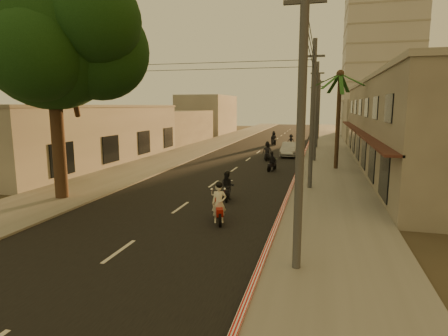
{
  "coord_description": "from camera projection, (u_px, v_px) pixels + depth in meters",
  "views": [
    {
      "loc": [
        6.81,
        -15.27,
        5.12
      ],
      "look_at": [
        1.3,
        5.75,
        1.5
      ],
      "focal_mm": 30.0,
      "sensor_mm": 36.0,
      "label": 1
    }
  ],
  "objects": [
    {
      "name": "distant_tower",
      "position": [
        381.0,
        54.0,
        64.25
      ],
      "size": [
        12.1,
        12.1,
        28.0
      ],
      "color": "#B7B5B2",
      "rests_on": "ground"
    },
    {
      "name": "palm_tree",
      "position": [
        340.0,
        80.0,
        29.2
      ],
      "size": [
        5.0,
        5.0,
        8.2
      ],
      "color": "black",
      "rests_on": "ground"
    },
    {
      "name": "scooter_far_b",
      "position": [
        291.0,
        141.0,
        47.76
      ],
      "size": [
        0.99,
        1.6,
        1.57
      ],
      "rotation": [
        0.0,
        0.0,
        0.03
      ],
      "color": "black",
      "rests_on": "ground"
    },
    {
      "name": "sidewalk_right",
      "position": [
        329.0,
        162.0,
        34.31
      ],
      "size": [
        5.0,
        140.0,
        0.12
      ],
      "primitive_type": "cube",
      "color": "slate",
      "rests_on": "ground"
    },
    {
      "name": "road",
      "position": [
        248.0,
        159.0,
        36.2
      ],
      "size": [
        10.0,
        140.0,
        0.02
      ],
      "primitive_type": "cube",
      "color": "black",
      "rests_on": "ground"
    },
    {
      "name": "sidewalk_left",
      "position": [
        176.0,
        156.0,
        38.06
      ],
      "size": [
        5.0,
        140.0,
        0.12
      ],
      "primitive_type": "cube",
      "color": "slate",
      "rests_on": "ground"
    },
    {
      "name": "parked_car",
      "position": [
        290.0,
        149.0,
        38.31
      ],
      "size": [
        1.82,
        4.46,
        1.43
      ],
      "primitive_type": "imported",
      "rotation": [
        0.0,
        0.0,
        -0.03
      ],
      "color": "#A3A6AC",
      "rests_on": "ground"
    },
    {
      "name": "filler_left_far",
      "position": [
        208.0,
        115.0,
        69.66
      ],
      "size": [
        8.0,
        14.0,
        7.0
      ],
      "primitive_type": "cube",
      "color": "#9E988F",
      "rests_on": "ground"
    },
    {
      "name": "broadleaf_tree",
      "position": [
        59.0,
        40.0,
        19.42
      ],
      "size": [
        9.6,
        8.7,
        12.1
      ],
      "color": "black",
      "rests_on": "ground"
    },
    {
      "name": "scooter_mid_a",
      "position": [
        227.0,
        187.0,
        20.41
      ],
      "size": [
        0.96,
        1.7,
        1.67
      ],
      "rotation": [
        0.0,
        0.0,
        0.16
      ],
      "color": "black",
      "rests_on": "ground"
    },
    {
      "name": "shophouse_row",
      "position": [
        414.0,
        124.0,
        30.2
      ],
      "size": [
        8.8,
        34.2,
        7.3
      ],
      "color": "gray",
      "rests_on": "ground"
    },
    {
      "name": "scooter_mid_b",
      "position": [
        272.0,
        162.0,
        29.62
      ],
      "size": [
        1.09,
        1.58,
        1.59
      ],
      "rotation": [
        0.0,
        0.0,
        -0.29
      ],
      "color": "black",
      "rests_on": "ground"
    },
    {
      "name": "utility_poles",
      "position": [
        317.0,
        90.0,
        33.57
      ],
      "size": [
        1.2,
        48.26,
        9.0
      ],
      "color": "#38383A",
      "rests_on": "ground"
    },
    {
      "name": "filler_left_near",
      "position": [
        170.0,
        127.0,
        52.7
      ],
      "size": [
        8.0,
        14.0,
        4.4
      ],
      "primitive_type": "cube",
      "color": "#9E988F",
      "rests_on": "ground"
    },
    {
      "name": "scooter_far_c",
      "position": [
        274.0,
        139.0,
        49.36
      ],
      "size": [
        1.27,
        1.77,
        1.86
      ],
      "rotation": [
        0.0,
        0.0,
        0.42
      ],
      "color": "black",
      "rests_on": "ground"
    },
    {
      "name": "ground",
      "position": [
        165.0,
        219.0,
        17.11
      ],
      "size": [
        160.0,
        160.0,
        0.0
      ],
      "primitive_type": "plane",
      "color": "#383023",
      "rests_on": "ground"
    },
    {
      "name": "curb_stripe",
      "position": [
        299.0,
        169.0,
        30.13
      ],
      "size": [
        0.2,
        60.0,
        0.2
      ],
      "primitive_type": "cube",
      "color": "red",
      "rests_on": "ground"
    },
    {
      "name": "filler_right",
      "position": [
        372.0,
        120.0,
        56.06
      ],
      "size": [
        8.0,
        14.0,
        6.0
      ],
      "primitive_type": "cube",
      "color": "#9E988F",
      "rests_on": "ground"
    },
    {
      "name": "scooter_red",
      "position": [
        219.0,
        204.0,
        16.46
      ],
      "size": [
        1.0,
        1.85,
        1.89
      ],
      "rotation": [
        0.0,
        0.0,
        0.33
      ],
      "color": "black",
      "rests_on": "ground"
    },
    {
      "name": "left_building",
      "position": [
        83.0,
        134.0,
        33.54
      ],
      "size": [
        8.2,
        24.2,
        5.2
      ],
      "color": "#9E988F",
      "rests_on": "ground"
    },
    {
      "name": "scooter_far_a",
      "position": [
        267.0,
        152.0,
        35.37
      ],
      "size": [
        0.88,
        1.88,
        1.84
      ],
      "rotation": [
        0.0,
        0.0,
        0.02
      ],
      "color": "black",
      "rests_on": "ground"
    }
  ]
}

